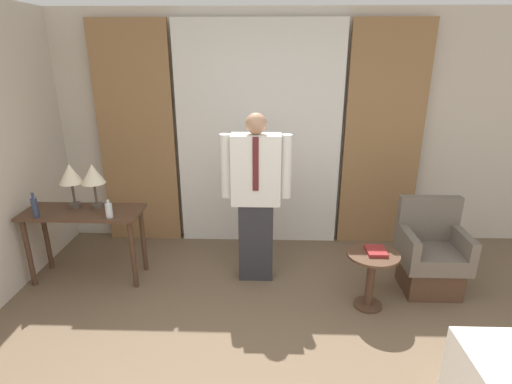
# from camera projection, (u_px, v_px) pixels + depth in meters

# --- Properties ---
(wall_back) EXTENTS (10.00, 0.06, 2.70)m
(wall_back) POSITION_uv_depth(u_px,v_px,m) (259.00, 131.00, 4.72)
(wall_back) COLOR beige
(wall_back) RESTS_ON ground_plane
(curtain_sheer_center) EXTENTS (1.89, 0.06, 2.58)m
(curtain_sheer_center) POSITION_uv_depth(u_px,v_px,m) (259.00, 138.00, 4.62)
(curtain_sheer_center) COLOR white
(curtain_sheer_center) RESTS_ON ground_plane
(curtain_drape_left) EXTENTS (0.88, 0.06, 2.58)m
(curtain_drape_left) POSITION_uv_depth(u_px,v_px,m) (137.00, 137.00, 4.66)
(curtain_drape_left) COLOR #997047
(curtain_drape_left) RESTS_ON ground_plane
(curtain_drape_right) EXTENTS (0.88, 0.06, 2.58)m
(curtain_drape_right) POSITION_uv_depth(u_px,v_px,m) (383.00, 139.00, 4.58)
(curtain_drape_right) COLOR #997047
(curtain_drape_right) RESTS_ON ground_plane
(desk) EXTENTS (1.16, 0.46, 0.75)m
(desk) POSITION_uv_depth(u_px,v_px,m) (84.00, 223.00, 3.99)
(desk) COLOR #4C3323
(desk) RESTS_ON ground_plane
(table_lamp_left) EXTENTS (0.23, 0.23, 0.45)m
(table_lamp_left) POSITION_uv_depth(u_px,v_px,m) (70.00, 175.00, 3.93)
(table_lamp_left) COLOR #4C4238
(table_lamp_left) RESTS_ON desk
(table_lamp_right) EXTENTS (0.23, 0.23, 0.45)m
(table_lamp_right) POSITION_uv_depth(u_px,v_px,m) (93.00, 176.00, 3.92)
(table_lamp_right) COLOR #4C4238
(table_lamp_right) RESTS_ON desk
(bottle_near_edge) EXTENTS (0.06, 0.06, 0.25)m
(bottle_near_edge) POSITION_uv_depth(u_px,v_px,m) (35.00, 207.00, 3.77)
(bottle_near_edge) COLOR #2D3851
(bottle_near_edge) RESTS_ON desk
(bottle_by_lamp) EXTENTS (0.07, 0.07, 0.18)m
(bottle_by_lamp) POSITION_uv_depth(u_px,v_px,m) (109.00, 210.00, 3.77)
(bottle_by_lamp) COLOR silver
(bottle_by_lamp) RESTS_ON desk
(person) EXTENTS (0.68, 0.22, 1.71)m
(person) POSITION_uv_depth(u_px,v_px,m) (256.00, 194.00, 3.90)
(person) COLOR #2D2D33
(person) RESTS_ON ground_plane
(armchair) EXTENTS (0.60, 0.53, 0.91)m
(armchair) POSITION_uv_depth(u_px,v_px,m) (430.00, 257.00, 3.89)
(armchair) COLOR #4C3323
(armchair) RESTS_ON ground_plane
(side_table) EXTENTS (0.47, 0.47, 0.55)m
(side_table) POSITION_uv_depth(u_px,v_px,m) (371.00, 271.00, 3.60)
(side_table) COLOR #4C3323
(side_table) RESTS_ON ground_plane
(book) EXTENTS (0.17, 0.20, 0.03)m
(book) POSITION_uv_depth(u_px,v_px,m) (376.00, 251.00, 3.54)
(book) COLOR maroon
(book) RESTS_ON side_table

